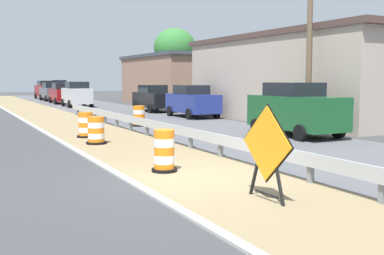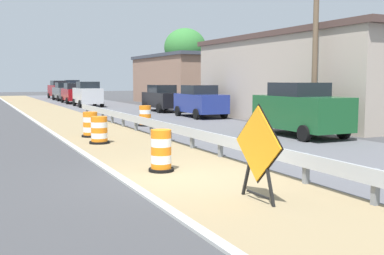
{
  "view_description": "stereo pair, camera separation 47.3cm",
  "coord_description": "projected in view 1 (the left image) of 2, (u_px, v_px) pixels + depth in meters",
  "views": [
    {
      "loc": [
        -4.84,
        -9.81,
        2.37
      ],
      "look_at": [
        1.67,
        2.74,
        0.88
      ],
      "focal_mm": 43.21,
      "sensor_mm": 36.0,
      "label": 1
    },
    {
      "loc": [
        -4.42,
        -10.02,
        2.37
      ],
      "look_at": [
        1.67,
        2.74,
        0.88
      ],
      "focal_mm": 43.21,
      "sensor_mm": 36.0,
      "label": 2
    }
  ],
  "objects": [
    {
      "name": "tree_roadside",
      "position": [
        175.0,
        48.0,
        41.83
      ],
      "size": [
        3.8,
        3.8,
        6.95
      ],
      "color": "brown",
      "rests_on": "ground"
    },
    {
      "name": "median_dirt_strip",
      "position": [
        207.0,
        175.0,
        11.43
      ],
      "size": [
        3.74,
        120.0,
        0.01
      ],
      "primitive_type": "cube",
      "color": "#8E7A56",
      "rests_on": "ground"
    },
    {
      "name": "utility_pole_near",
      "position": [
        309.0,
        41.0,
        20.41
      ],
      "size": [
        0.24,
        1.8,
        7.79
      ],
      "color": "brown",
      "rests_on": "ground"
    },
    {
      "name": "guardrail_median",
      "position": [
        257.0,
        149.0,
        12.29
      ],
      "size": [
        0.18,
        42.04,
        0.71
      ],
      "color": "#ADB2B7",
      "rests_on": "ground"
    },
    {
      "name": "car_lead_far_lane",
      "position": [
        52.0,
        92.0,
        50.42
      ],
      "size": [
        2.02,
        4.78,
        1.99
      ],
      "rotation": [
        0.0,
        0.0,
        1.57
      ],
      "color": "#4C5156",
      "rests_on": "ground"
    },
    {
      "name": "traffic_barrel_close",
      "position": [
        96.0,
        132.0,
        16.91
      ],
      "size": [
        0.75,
        0.75,
        1.0
      ],
      "color": "orange",
      "rests_on": "ground"
    },
    {
      "name": "curb_near_edge",
      "position": [
        132.0,
        183.0,
        10.53
      ],
      "size": [
        0.2,
        120.0,
        0.11
      ],
      "primitive_type": "cube",
      "color": "#ADADA8",
      "rests_on": "ground"
    },
    {
      "name": "roadside_shop_near",
      "position": [
        298.0,
        78.0,
        26.53
      ],
      "size": [
        6.25,
        15.37,
        4.89
      ],
      "color": "#AD9E8E",
      "rests_on": "ground"
    },
    {
      "name": "car_trailing_near_lane",
      "position": [
        296.0,
        109.0,
        19.31
      ],
      "size": [
        2.2,
        4.46,
        2.23
      ],
      "rotation": [
        0.0,
        0.0,
        -1.58
      ],
      "color": "#195128",
      "rests_on": "ground"
    },
    {
      "name": "car_distant_a",
      "position": [
        192.0,
        101.0,
        28.73
      ],
      "size": [
        2.13,
        4.34,
        2.0
      ],
      "rotation": [
        0.0,
        0.0,
        -1.59
      ],
      "color": "navy",
      "rests_on": "ground"
    },
    {
      "name": "car_lead_near_lane",
      "position": [
        45.0,
        90.0,
        55.31
      ],
      "size": [
        2.04,
        4.79,
        2.18
      ],
      "rotation": [
        0.0,
        0.0,
        1.6
      ],
      "color": "maroon",
      "rests_on": "ground"
    },
    {
      "name": "car_distant_c",
      "position": [
        59.0,
        88.0,
        62.05
      ],
      "size": [
        2.29,
        4.11,
        2.23
      ],
      "rotation": [
        0.0,
        0.0,
        -1.61
      ],
      "color": "navy",
      "rests_on": "ground"
    },
    {
      "name": "warning_sign_diamond",
      "position": [
        267.0,
        148.0,
        8.99
      ],
      "size": [
        0.09,
        1.56,
        1.91
      ],
      "rotation": [
        0.0,
        0.0,
        3.17
      ],
      "color": "black",
      "rests_on": "ground"
    },
    {
      "name": "car_trailing_far_lane",
      "position": [
        77.0,
        94.0,
        39.41
      ],
      "size": [
        2.08,
        4.07,
        2.15
      ],
      "rotation": [
        0.0,
        0.0,
        1.56
      ],
      "color": "silver",
      "rests_on": "ground"
    },
    {
      "name": "car_mid_far_lane",
      "position": [
        153.0,
        98.0,
        33.81
      ],
      "size": [
        1.94,
        4.37,
        1.94
      ],
      "rotation": [
        0.0,
        0.0,
        -1.57
      ],
      "color": "black",
      "rests_on": "ground"
    },
    {
      "name": "traffic_barrel_nearest",
      "position": [
        164.0,
        153.0,
        11.84
      ],
      "size": [
        0.66,
        0.66,
        1.08
      ],
      "color": "orange",
      "rests_on": "ground"
    },
    {
      "name": "traffic_barrel_far",
      "position": [
        139.0,
        117.0,
        23.31
      ],
      "size": [
        0.74,
        0.74,
        1.03
      ],
      "color": "orange",
      "rests_on": "ground"
    },
    {
      "name": "traffic_barrel_mid",
      "position": [
        86.0,
        126.0,
        18.83
      ],
      "size": [
        0.73,
        0.73,
        1.03
      ],
      "color": "orange",
      "rests_on": "ground"
    },
    {
      "name": "car_distant_b",
      "position": [
        62.0,
        93.0,
        44.78
      ],
      "size": [
        2.16,
        4.77,
        1.97
      ],
      "rotation": [
        0.0,
        0.0,
        1.54
      ],
      "color": "maroon",
      "rests_on": "ground"
    },
    {
      "name": "far_lane_asphalt",
      "position": [
        360.0,
        158.0,
        13.85
      ],
      "size": [
        6.8,
        120.0,
        0.0
      ],
      "primitive_type": "cube",
      "color": "#56565B",
      "rests_on": "ground"
    },
    {
      "name": "roadside_shop_far",
      "position": [
        175.0,
        79.0,
        45.17
      ],
      "size": [
        6.96,
        13.04,
        4.71
      ],
      "color": "#93705B",
      "rests_on": "ground"
    },
    {
      "name": "ground_plane",
      "position": [
        183.0,
        178.0,
        11.13
      ],
      "size": [
        160.0,
        160.0,
        0.0
      ],
      "primitive_type": "plane",
      "color": "#3D3D3F"
    }
  ]
}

